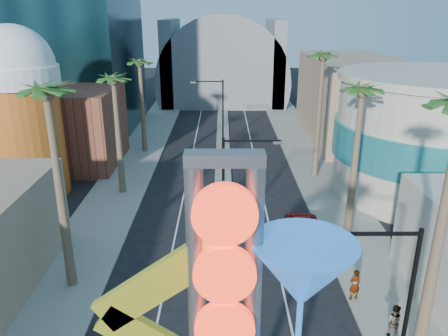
% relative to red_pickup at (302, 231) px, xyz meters
% --- Properties ---
extents(sidewalk_west, '(5.00, 100.00, 0.15)m').
position_rel_red_pickup_xyz_m(sidewalk_west, '(-15.05, 13.63, -0.65)').
color(sidewalk_west, gray).
rests_on(sidewalk_west, ground).
extents(sidewalk_east, '(5.00, 100.00, 0.15)m').
position_rel_red_pickup_xyz_m(sidewalk_east, '(3.95, 13.63, -0.65)').
color(sidewalk_east, gray).
rests_on(sidewalk_east, ground).
extents(median, '(1.60, 84.00, 0.15)m').
position_rel_red_pickup_xyz_m(median, '(-5.55, 16.63, -0.65)').
color(median, gray).
rests_on(median, ground).
extents(brick_filler_west, '(10.00, 10.00, 8.00)m').
position_rel_red_pickup_xyz_m(brick_filler_west, '(-21.55, 16.63, 3.28)').
color(brick_filler_west, brown).
rests_on(brick_filler_west, ground).
extents(filler_east, '(10.00, 20.00, 10.00)m').
position_rel_red_pickup_xyz_m(filler_east, '(10.45, 26.63, 4.28)').
color(filler_east, '#9B7E64').
rests_on(filler_east, ground).
extents(beer_mug, '(7.00, 7.00, 14.50)m').
position_rel_red_pickup_xyz_m(beer_mug, '(-22.55, 8.63, 7.12)').
color(beer_mug, '#B35017').
rests_on(beer_mug, ground).
extents(turquoise_building, '(16.60, 16.60, 10.60)m').
position_rel_red_pickup_xyz_m(turquoise_building, '(12.45, 8.63, 4.52)').
color(turquoise_building, '#B8B09B').
rests_on(turquoise_building, ground).
extents(canopy, '(22.00, 16.00, 22.00)m').
position_rel_red_pickup_xyz_m(canopy, '(-5.55, 50.63, 3.59)').
color(canopy, slate).
rests_on(canopy, ground).
extents(streetlight_0, '(3.79, 0.25, 8.00)m').
position_rel_red_pickup_xyz_m(streetlight_0, '(-5.00, -1.37, 4.16)').
color(streetlight_0, black).
rests_on(streetlight_0, ground).
extents(streetlight_1, '(3.79, 0.25, 8.00)m').
position_rel_red_pickup_xyz_m(streetlight_1, '(-6.10, 22.63, 4.16)').
color(streetlight_1, black).
rests_on(streetlight_1, ground).
extents(streetlight_2, '(3.45, 0.25, 8.00)m').
position_rel_red_pickup_xyz_m(streetlight_2, '(1.18, -13.37, 4.11)').
color(streetlight_2, black).
rests_on(streetlight_2, ground).
extents(palm_1, '(2.40, 2.40, 12.70)m').
position_rel_red_pickup_xyz_m(palm_1, '(-14.55, -5.37, 10.10)').
color(palm_1, brown).
rests_on(palm_1, ground).
extents(palm_2, '(2.40, 2.40, 11.20)m').
position_rel_red_pickup_xyz_m(palm_2, '(-14.55, 8.63, 8.76)').
color(palm_2, brown).
rests_on(palm_2, ground).
extents(palm_3, '(2.40, 2.40, 11.20)m').
position_rel_red_pickup_xyz_m(palm_3, '(-14.55, 20.63, 8.76)').
color(palm_3, brown).
rests_on(palm_3, ground).
extents(palm_6, '(2.40, 2.40, 11.70)m').
position_rel_red_pickup_xyz_m(palm_6, '(3.45, 0.63, 9.21)').
color(palm_6, brown).
rests_on(palm_6, ground).
extents(palm_7, '(2.40, 2.40, 12.70)m').
position_rel_red_pickup_xyz_m(palm_7, '(3.45, 12.63, 10.10)').
color(palm_7, brown).
rests_on(palm_7, ground).
extents(red_pickup, '(3.07, 5.47, 1.45)m').
position_rel_red_pickup_xyz_m(red_pickup, '(0.00, 0.00, 0.00)').
color(red_pickup, '#980E0B').
rests_on(red_pickup, ground).
extents(pedestrian_a, '(0.79, 0.64, 1.88)m').
position_rel_red_pickup_xyz_m(pedestrian_a, '(1.75, -6.91, 0.37)').
color(pedestrian_a, gray).
rests_on(pedestrian_a, sidewalk_east).
extents(pedestrian_b, '(1.14, 1.09, 1.85)m').
position_rel_red_pickup_xyz_m(pedestrian_b, '(2.83, -9.92, 0.35)').
color(pedestrian_b, gray).
rests_on(pedestrian_b, sidewalk_east).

